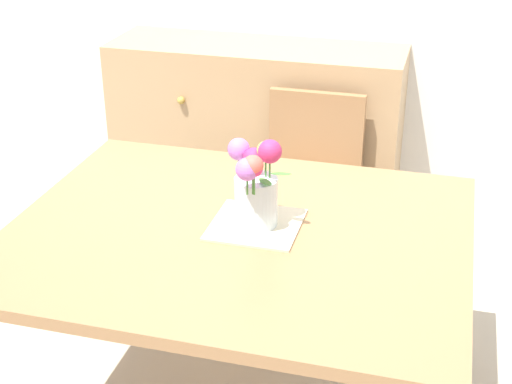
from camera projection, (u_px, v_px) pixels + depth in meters
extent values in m
cube|color=#9E7047|center=(238.00, 235.00, 2.36)|extent=(1.45, 1.18, 0.04)
cylinder|color=#9E7047|center=(127.00, 237.00, 3.12)|extent=(0.07, 0.07, 0.73)
cylinder|color=#9E7047|center=(439.00, 281.00, 2.82)|extent=(0.07, 0.07, 0.73)
cube|color=#9E7047|center=(306.00, 202.00, 3.21)|extent=(0.42, 0.42, 0.04)
cylinder|color=#9E7047|center=(337.00, 276.00, 3.12)|extent=(0.04, 0.04, 0.44)
cylinder|color=#9E7047|center=(255.00, 264.00, 3.20)|extent=(0.04, 0.04, 0.44)
cylinder|color=#9E7047|center=(350.00, 235.00, 3.43)|extent=(0.04, 0.04, 0.44)
cylinder|color=#9E7047|center=(275.00, 226.00, 3.52)|extent=(0.04, 0.04, 0.44)
cube|color=#9E7047|center=(316.00, 137.00, 3.28)|extent=(0.42, 0.04, 0.42)
cube|color=tan|center=(256.00, 144.00, 3.69)|extent=(1.40, 0.44, 1.00)
sphere|color=#B7933D|center=(181.00, 100.00, 3.44)|extent=(0.04, 0.04, 0.04)
sphere|color=#B7933D|center=(308.00, 112.00, 3.30)|extent=(0.04, 0.04, 0.04)
sphere|color=#B7933D|center=(185.00, 178.00, 3.61)|extent=(0.04, 0.04, 0.04)
sphere|color=#B7933D|center=(305.00, 193.00, 3.47)|extent=(0.04, 0.04, 0.04)
cube|color=beige|center=(256.00, 224.00, 2.37)|extent=(0.28, 0.28, 0.01)
cylinder|color=silver|center=(256.00, 201.00, 2.33)|extent=(0.14, 0.14, 0.16)
sphere|color=#D12D66|center=(254.00, 168.00, 2.18)|extent=(0.05, 0.05, 0.05)
cylinder|color=#478438|center=(254.00, 181.00, 2.20)|extent=(0.01, 0.01, 0.09)
sphere|color=#E55B4C|center=(253.00, 166.00, 2.18)|extent=(0.06, 0.06, 0.06)
cylinder|color=#478438|center=(253.00, 180.00, 2.20)|extent=(0.01, 0.01, 0.09)
sphere|color=#B266C6|center=(239.00, 149.00, 2.34)|extent=(0.07, 0.07, 0.07)
cylinder|color=#478438|center=(239.00, 160.00, 2.35)|extent=(0.01, 0.01, 0.08)
sphere|color=#D12D66|center=(270.00, 151.00, 2.26)|extent=(0.07, 0.07, 0.07)
cylinder|color=#478438|center=(270.00, 166.00, 2.29)|extent=(0.01, 0.01, 0.10)
sphere|color=#EFD14C|center=(266.00, 150.00, 2.27)|extent=(0.06, 0.06, 0.06)
cylinder|color=#478438|center=(266.00, 165.00, 2.30)|extent=(0.01, 0.01, 0.10)
sphere|color=#D12D66|center=(254.00, 158.00, 2.31)|extent=(0.07, 0.07, 0.07)
cylinder|color=#478438|center=(254.00, 167.00, 2.33)|extent=(0.01, 0.01, 0.06)
sphere|color=#B266C6|center=(247.00, 169.00, 2.19)|extent=(0.07, 0.07, 0.07)
cylinder|color=#478438|center=(247.00, 182.00, 2.20)|extent=(0.01, 0.01, 0.08)
ellipsoid|color=#478438|center=(265.00, 182.00, 2.25)|extent=(0.07, 0.07, 0.01)
ellipsoid|color=#478438|center=(246.00, 165.00, 2.34)|extent=(0.06, 0.06, 0.03)
ellipsoid|color=#478438|center=(281.00, 174.00, 2.25)|extent=(0.07, 0.04, 0.02)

